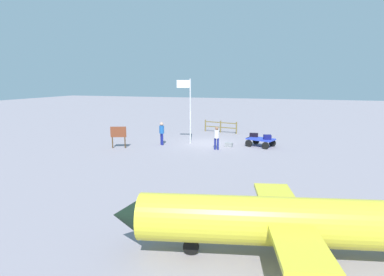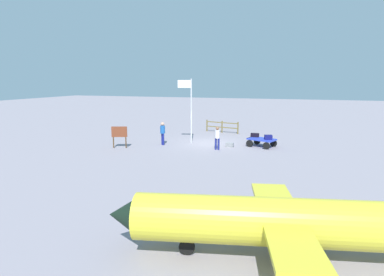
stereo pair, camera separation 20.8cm
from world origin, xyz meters
The scene contains 11 objects.
ground_plane centered at (0.00, 0.00, 0.00)m, with size 120.00×120.00×0.00m, color gray.
luggage_cart centered at (-3.81, -0.01, 0.44)m, with size 2.13×1.83×0.60m.
suitcase_dark centered at (-3.28, -0.52, 0.73)m, with size 0.61×0.37×0.27m.
suitcase_tan centered at (-4.31, 0.26, 0.76)m, with size 0.59×0.49×0.33m.
suitcase_olive centered at (-1.67, 0.77, 0.15)m, with size 0.56×0.38×0.29m.
worker_lead centered at (-1.03, 1.94, 0.92)m, with size 0.35×0.35×1.60m.
worker_trailing centered at (3.17, 1.61, 1.01)m, with size 0.50×0.50×1.69m.
airplane_near centered at (-5.47, 14.39, 1.09)m, with size 8.61×5.08×2.91m.
flagpole centered at (1.51, 0.35, 2.93)m, with size 1.08×0.22×4.82m.
signboard centered at (5.63, 3.53, 1.02)m, with size 1.05×0.41×1.53m.
wooden_fence centered at (0.23, -5.12, 0.61)m, with size 3.14×0.75×1.08m.
Camera 1 is at (-5.68, 22.23, 4.70)m, focal length 28.88 mm.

